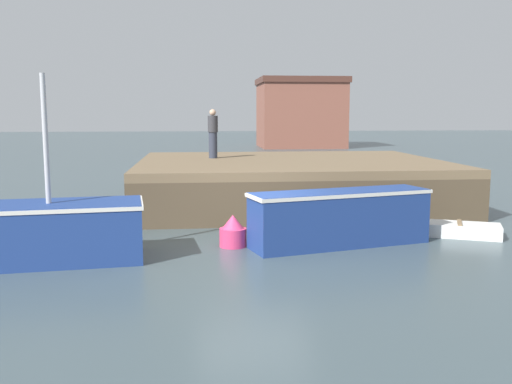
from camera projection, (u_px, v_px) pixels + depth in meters
ground at (252, 251)px, 12.63m from camera, size 120.00×160.00×0.10m
pier at (292, 169)px, 18.29m from camera, size 9.80×7.87×1.46m
fishing_boat_near_left at (48, 230)px, 11.43m from camera, size 3.91×1.97×3.77m
fishing_boat_near_right at (340, 217)px, 12.86m from camera, size 4.35×2.09×1.26m
rowboat at (459, 230)px, 13.87m from camera, size 2.07×1.50×0.36m
dockworker at (213, 134)px, 19.31m from camera, size 0.34×0.34×1.66m
warehouse at (300, 113)px, 49.61m from camera, size 7.34×6.75×5.96m
mooring_buoy_foreground at (233, 232)px, 12.79m from camera, size 0.61×0.61×0.73m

